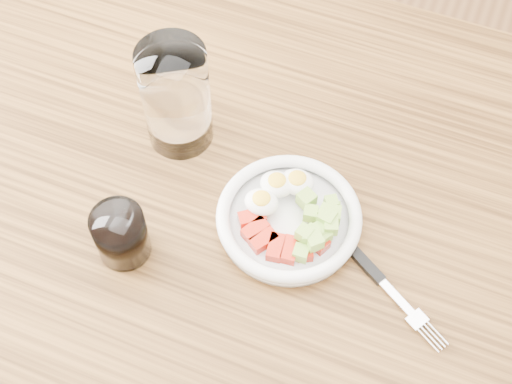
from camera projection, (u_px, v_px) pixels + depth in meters
ground at (258, 381)px, 1.61m from camera, size 4.00×4.00×0.00m
dining_table at (260, 246)px, 1.04m from camera, size 1.50×0.90×0.77m
bowl at (290, 217)px, 0.93m from camera, size 0.19×0.19×0.05m
fork at (370, 269)px, 0.91m from camera, size 0.19×0.12×0.01m
water_glass at (176, 97)px, 0.95m from camera, size 0.09×0.09×0.17m
coffee_glass at (121, 235)px, 0.89m from camera, size 0.07×0.07×0.08m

